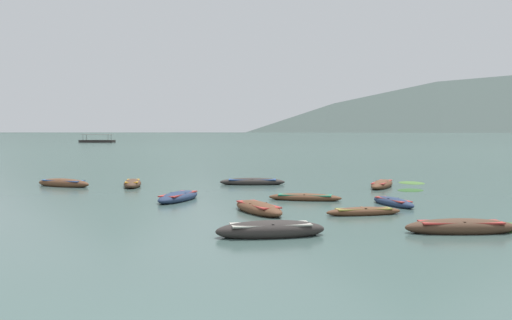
# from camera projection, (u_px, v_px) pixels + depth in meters

# --- Properties ---
(ground_plane) EXTENTS (6000.00, 6000.00, 0.00)m
(ground_plane) POSITION_uv_depth(u_px,v_px,m) (273.00, 132.00, 1505.46)
(ground_plane) COLOR #425B56
(mountain_1) EXTENTS (1057.31, 1057.31, 332.22)m
(mountain_1) POSITION_uv_depth(u_px,v_px,m) (116.00, 71.00, 1593.05)
(mountain_1) COLOR #4C5B56
(mountain_1) RESTS_ON ground
(mountain_2) EXTENTS (1917.31, 1917.31, 611.11)m
(mountain_2) POSITION_uv_depth(u_px,v_px,m) (417.00, 32.00, 1788.94)
(mountain_2) COLOR #4C5B56
(mountain_2) RESTS_ON ground
(rowboat_0) EXTENTS (3.34, 1.55, 0.40)m
(rowboat_0) POSITION_uv_depth(u_px,v_px,m) (364.00, 212.00, 24.11)
(rowboat_0) COLOR brown
(rowboat_0) RESTS_ON ground
(rowboat_1) EXTENTS (2.20, 4.13, 0.55)m
(rowboat_1) POSITION_uv_depth(u_px,v_px,m) (178.00, 197.00, 29.06)
(rowboat_1) COLOR navy
(rowboat_1) RESTS_ON ground
(rowboat_3) EXTENTS (4.23, 1.32, 0.54)m
(rowboat_3) POSITION_uv_depth(u_px,v_px,m) (252.00, 182.00, 37.56)
(rowboat_3) COLOR #2D2826
(rowboat_3) RESTS_ON ground
(rowboat_4) EXTENTS (3.78, 1.59, 0.43)m
(rowboat_4) POSITION_uv_depth(u_px,v_px,m) (305.00, 197.00, 29.14)
(rowboat_4) COLOR brown
(rowboat_4) RESTS_ON ground
(rowboat_5) EXTENTS (4.07, 2.57, 0.62)m
(rowboat_5) POSITION_uv_depth(u_px,v_px,m) (63.00, 183.00, 36.29)
(rowboat_5) COLOR brown
(rowboat_5) RESTS_ON ground
(rowboat_6) EXTENTS (1.66, 3.70, 0.57)m
(rowboat_6) POSITION_uv_depth(u_px,v_px,m) (132.00, 184.00, 36.25)
(rowboat_6) COLOR #4C3323
(rowboat_6) RESTS_ON ground
(rowboat_7) EXTENTS (3.84, 1.97, 0.66)m
(rowboat_7) POSITION_uv_depth(u_px,v_px,m) (271.00, 230.00, 19.21)
(rowboat_7) COLOR #2D2826
(rowboat_7) RESTS_ON ground
(rowboat_8) EXTENTS (2.52, 4.41, 0.55)m
(rowboat_8) POSITION_uv_depth(u_px,v_px,m) (382.00, 184.00, 35.80)
(rowboat_8) COLOR brown
(rowboat_8) RESTS_ON ground
(rowboat_9) EXTENTS (2.79, 4.11, 0.57)m
(rowboat_9) POSITION_uv_depth(u_px,v_px,m) (258.00, 208.00, 24.78)
(rowboat_9) COLOR brown
(rowboat_9) RESTS_ON ground
(rowboat_10) EXTENTS (1.90, 3.33, 0.46)m
(rowboat_10) POSITION_uv_depth(u_px,v_px,m) (393.00, 202.00, 27.14)
(rowboat_10) COLOR navy
(rowboat_10) RESTS_ON ground
(rowboat_11) EXTENTS (3.91, 1.34, 0.60)m
(rowboat_11) POSITION_uv_depth(u_px,v_px,m) (461.00, 227.00, 19.89)
(rowboat_11) COLOR #4C3323
(rowboat_11) RESTS_ON ground
(ferry_0) EXTENTS (10.14, 4.10, 2.54)m
(ferry_0) POSITION_uv_depth(u_px,v_px,m) (97.00, 141.00, 167.50)
(ferry_0) COLOR #2D2826
(ferry_0) RESTS_ON ground
(weed_patch_0) EXTENTS (2.17, 2.32, 0.14)m
(weed_patch_0) POSITION_uv_depth(u_px,v_px,m) (410.00, 190.00, 33.89)
(weed_patch_0) COLOR #2D5628
(weed_patch_0) RESTS_ON ground
(weed_patch_1) EXTENTS (1.87, 2.42, 0.14)m
(weed_patch_1) POSITION_uv_depth(u_px,v_px,m) (411.00, 183.00, 38.66)
(weed_patch_1) COLOR #477033
(weed_patch_1) RESTS_ON ground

